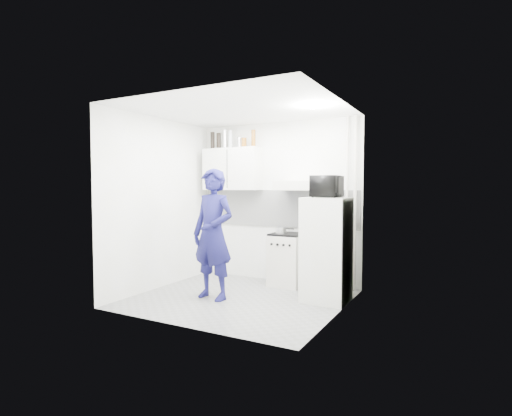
% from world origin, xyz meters
% --- Properties ---
extents(floor, '(2.80, 2.80, 0.00)m').
position_xyz_m(floor, '(0.00, 0.00, 0.00)').
color(floor, slate).
rests_on(floor, ground).
extents(ceiling, '(2.80, 2.80, 0.00)m').
position_xyz_m(ceiling, '(0.00, 0.00, 2.60)').
color(ceiling, white).
rests_on(ceiling, wall_back).
extents(wall_back, '(2.80, 0.00, 2.80)m').
position_xyz_m(wall_back, '(0.00, 1.25, 1.30)').
color(wall_back, white).
rests_on(wall_back, floor).
extents(wall_left, '(0.00, 2.60, 2.60)m').
position_xyz_m(wall_left, '(-1.40, 0.00, 1.30)').
color(wall_left, white).
rests_on(wall_left, floor).
extents(wall_right, '(0.00, 2.60, 2.60)m').
position_xyz_m(wall_right, '(1.40, 0.00, 1.30)').
color(wall_right, white).
rests_on(wall_right, floor).
extents(person, '(0.70, 0.50, 1.80)m').
position_xyz_m(person, '(-0.32, -0.14, 0.90)').
color(person, '#14134A').
rests_on(person, floor).
extents(stove, '(0.50, 0.50, 0.80)m').
position_xyz_m(stove, '(0.29, 1.00, 0.40)').
color(stove, silver).
rests_on(stove, floor).
extents(fridge, '(0.59, 0.59, 1.41)m').
position_xyz_m(fridge, '(1.10, 0.48, 0.70)').
color(fridge, silver).
rests_on(fridge, floor).
extents(stove_top, '(0.48, 0.48, 0.03)m').
position_xyz_m(stove_top, '(0.29, 1.00, 0.81)').
color(stove_top, black).
rests_on(stove_top, stove).
extents(saucepan, '(0.17, 0.17, 0.09)m').
position_xyz_m(saucepan, '(0.20, 0.97, 0.87)').
color(saucepan, silver).
rests_on(saucepan, stove_top).
extents(microwave, '(0.56, 0.41, 0.29)m').
position_xyz_m(microwave, '(1.10, 0.48, 1.55)').
color(microwave, black).
rests_on(microwave, fridge).
extents(bottle_a, '(0.07, 0.07, 0.30)m').
position_xyz_m(bottle_a, '(-1.16, 1.07, 2.35)').
color(bottle_a, black).
rests_on(bottle_a, upper_cabinet).
extents(bottle_b, '(0.07, 0.07, 0.27)m').
position_xyz_m(bottle_b, '(-1.03, 1.07, 2.34)').
color(bottle_b, black).
rests_on(bottle_b, upper_cabinet).
extents(bottle_c, '(0.08, 0.08, 0.32)m').
position_xyz_m(bottle_c, '(-0.91, 1.07, 2.36)').
color(bottle_c, silver).
rests_on(bottle_c, upper_cabinet).
extents(bottle_d, '(0.07, 0.07, 0.30)m').
position_xyz_m(bottle_d, '(-0.79, 1.07, 2.35)').
color(bottle_d, '#B2B7BC').
rests_on(bottle_d, upper_cabinet).
extents(canister_a, '(0.07, 0.07, 0.18)m').
position_xyz_m(canister_a, '(-0.62, 1.07, 2.29)').
color(canister_a, silver).
rests_on(canister_a, upper_cabinet).
extents(canister_b, '(0.09, 0.09, 0.16)m').
position_xyz_m(canister_b, '(-0.53, 1.07, 2.28)').
color(canister_b, brown).
rests_on(canister_b, upper_cabinet).
extents(bottle_e, '(0.07, 0.07, 0.28)m').
position_xyz_m(bottle_e, '(-0.35, 1.07, 2.34)').
color(bottle_e, brown).
rests_on(bottle_e, upper_cabinet).
extents(upper_cabinet, '(1.00, 0.35, 0.70)m').
position_xyz_m(upper_cabinet, '(-0.75, 1.07, 1.85)').
color(upper_cabinet, silver).
rests_on(upper_cabinet, wall_back).
extents(range_hood, '(0.60, 0.50, 0.14)m').
position_xyz_m(range_hood, '(0.45, 1.00, 1.57)').
color(range_hood, silver).
rests_on(range_hood, wall_back).
extents(backsplash, '(2.74, 0.03, 0.60)m').
position_xyz_m(backsplash, '(0.00, 1.24, 1.20)').
color(backsplash, white).
rests_on(backsplash, wall_back).
extents(pipe_a, '(0.05, 0.05, 2.60)m').
position_xyz_m(pipe_a, '(1.30, 1.17, 1.30)').
color(pipe_a, silver).
rests_on(pipe_a, floor).
extents(pipe_b, '(0.04, 0.04, 2.60)m').
position_xyz_m(pipe_b, '(1.18, 1.17, 1.30)').
color(pipe_b, silver).
rests_on(pipe_b, floor).
extents(ceiling_spot_fixture, '(0.10, 0.10, 0.02)m').
position_xyz_m(ceiling_spot_fixture, '(1.00, 0.20, 2.57)').
color(ceiling_spot_fixture, white).
rests_on(ceiling_spot_fixture, ceiling).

